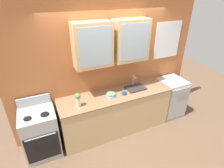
{
  "coord_description": "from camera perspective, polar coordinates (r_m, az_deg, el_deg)",
  "views": [
    {
      "loc": [
        -1.37,
        -2.8,
        2.82
      ],
      "look_at": [
        -0.09,
        0.0,
        1.18
      ],
      "focal_mm": 28.5,
      "sensor_mm": 36.0,
      "label": 1
    }
  ],
  "objects": [
    {
      "name": "bowl_stack",
      "position": [
        3.56,
        -0.38,
        -3.54
      ],
      "size": [
        0.19,
        0.19,
        0.07
      ],
      "color": "#8CB7E0",
      "rests_on": "counter"
    },
    {
      "name": "sink_faucet",
      "position": [
        3.87,
        7.53,
        -1.12
      ],
      "size": [
        0.4,
        0.3,
        0.26
      ],
      "color": "#2D2D30",
      "rests_on": "counter"
    },
    {
      "name": "back_wall_unit",
      "position": [
        3.65,
        -0.82,
        7.62
      ],
      "size": [
        4.08,
        0.42,
        2.83
      ],
      "color": "#B76638",
      "rests_on": "ground_plane"
    },
    {
      "name": "dishwasher",
      "position": [
        4.64,
        18.12,
        -3.98
      ],
      "size": [
        0.59,
        0.65,
        0.92
      ],
      "color": "#ADAFB5",
      "rests_on": "ground_plane"
    },
    {
      "name": "stove_range",
      "position": [
        3.66,
        -21.86,
        -14.36
      ],
      "size": [
        0.61,
        0.64,
        1.1
      ],
      "color": "#ADAFB5",
      "rests_on": "ground_plane"
    },
    {
      "name": "vase",
      "position": [
        3.27,
        -10.91,
        -4.84
      ],
      "size": [
        0.11,
        0.11,
        0.27
      ],
      "color": "beige",
      "rests_on": "counter"
    },
    {
      "name": "cup_near_sink",
      "position": [
        3.61,
        3.83,
        -2.83
      ],
      "size": [
        0.12,
        0.08,
        0.09
      ],
      "color": "#38608C",
      "rests_on": "counter"
    },
    {
      "name": "ground_plane",
      "position": [
        4.2,
        1.12,
        -14.04
      ],
      "size": [
        10.0,
        10.0,
        0.0
      ],
      "primitive_type": "plane",
      "color": "brown"
    },
    {
      "name": "counter",
      "position": [
        3.91,
        1.19,
        -9.02
      ],
      "size": [
        2.38,
        0.67,
        0.92
      ],
      "color": "tan",
      "rests_on": "ground_plane"
    }
  ]
}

